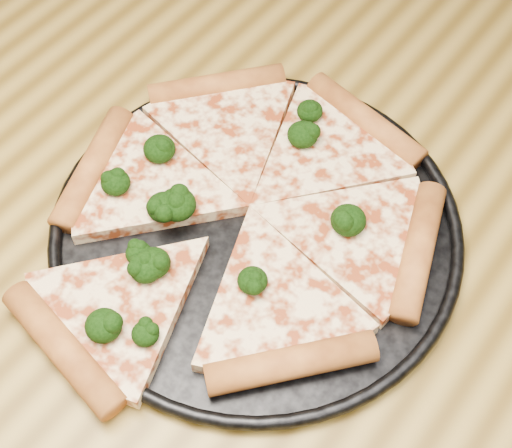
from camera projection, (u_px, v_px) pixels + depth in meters
The scene contains 4 objects.
dining_table at pixel (269, 256), 0.78m from camera, with size 1.20×0.90×0.75m.
pizza_pan at pixel (256, 229), 0.68m from camera, with size 0.37×0.37×0.02m.
pizza at pixel (243, 212), 0.68m from camera, with size 0.36×0.40×0.03m.
broccoli_florets at pixel (199, 217), 0.66m from camera, with size 0.22×0.32×0.03m.
Camera 1 is at (0.23, -0.33, 1.33)m, focal length 52.84 mm.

